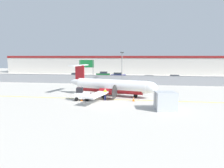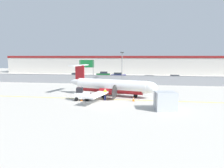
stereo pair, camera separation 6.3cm
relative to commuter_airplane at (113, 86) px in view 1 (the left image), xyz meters
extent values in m
plane|color=#BCB7AD|center=(-0.76, -4.65, -1.60)|extent=(140.00, 140.00, 0.00)
cube|color=yellow|center=(-0.76, -2.65, -1.60)|extent=(84.00, 0.20, 0.01)
cube|color=gray|center=(-0.76, 13.35, -0.60)|extent=(98.00, 0.04, 2.00)
cylinder|color=slate|center=(-0.76, 13.35, 0.45)|extent=(98.00, 0.10, 0.10)
cube|color=#38383A|center=(-0.76, 24.85, -1.54)|extent=(98.00, 17.00, 0.12)
cube|color=beige|center=(-0.76, 43.35, 1.65)|extent=(91.00, 8.00, 6.50)
cube|color=maroon|center=(-0.76, 39.35, 4.50)|extent=(91.00, 0.20, 0.80)
cylinder|color=white|center=(-0.27, 0.07, 0.15)|extent=(11.72, 4.64, 1.90)
ellipsoid|color=white|center=(5.65, -1.40, 0.15)|extent=(3.03, 2.40, 1.80)
ellipsoid|color=white|center=(-6.19, 1.53, 0.35)|extent=(3.43, 1.80, 1.05)
cylinder|color=maroon|center=(-0.27, 0.07, -0.38)|extent=(10.47, 3.95, 1.48)
cube|color=white|center=(-0.17, 0.04, -0.42)|extent=(5.40, 15.91, 0.18)
cylinder|color=maroon|center=(0.65, 2.52, -0.42)|extent=(2.35, 1.40, 0.90)
cone|color=black|center=(1.77, 2.24, -0.42)|extent=(0.54, 0.54, 0.44)
cylinder|color=#262626|center=(1.91, 2.20, -0.42)|extent=(0.54, 2.05, 2.10)
cylinder|color=maroon|center=(-0.60, -2.53, -0.42)|extent=(2.35, 1.40, 0.90)
cone|color=black|center=(0.51, -2.81, -0.42)|extent=(0.54, 0.54, 0.44)
cylinder|color=#262626|center=(0.66, -2.84, -0.42)|extent=(0.54, 2.05, 2.10)
cube|color=maroon|center=(-5.90, 1.46, 1.70)|extent=(1.69, 0.58, 3.10)
cube|color=white|center=(-6.04, 1.50, 3.25)|extent=(2.22, 4.92, 0.14)
cylinder|color=#59595B|center=(3.70, -0.92, -0.82)|extent=(0.17, 0.17, 0.97)
cylinder|color=black|center=(3.70, -0.92, -1.30)|extent=(0.64, 0.36, 0.60)
cylinder|color=#59595B|center=(-0.03, 2.28, -0.78)|extent=(0.17, 0.17, 0.90)
cylinder|color=black|center=(-0.03, 2.28, -1.22)|extent=(0.79, 0.40, 0.76)
cylinder|color=#59595B|center=(-1.09, -2.01, -0.78)|extent=(0.17, 0.17, 0.90)
cylinder|color=black|center=(-1.09, -2.01, -1.22)|extent=(0.79, 0.40, 0.76)
cube|color=silver|center=(-3.98, -3.83, -0.87)|extent=(2.33, 1.40, 0.90)
cube|color=black|center=(-4.32, -3.87, -0.07)|extent=(1.03, 1.12, 0.70)
cube|color=black|center=(-2.84, -3.67, -1.17)|extent=(0.31, 1.11, 0.30)
cylinder|color=black|center=(-3.32, -3.13, -1.32)|extent=(0.58, 0.26, 0.56)
cylinder|color=black|center=(-3.15, -4.32, -1.32)|extent=(0.58, 0.26, 0.56)
cylinder|color=black|center=(-4.80, -3.34, -1.32)|extent=(0.58, 0.26, 0.56)
cylinder|color=black|center=(-4.63, -4.52, -1.32)|extent=(0.58, 0.26, 0.56)
cylinder|color=#191E4C|center=(-0.72, -3.43, -1.18)|extent=(0.22, 0.22, 0.85)
cylinder|color=#191E4C|center=(-0.61, -3.27, -1.18)|extent=(0.22, 0.22, 0.85)
cylinder|color=yellow|center=(-0.67, -3.35, -0.45)|extent=(0.47, 0.47, 0.60)
cylinder|color=yellow|center=(-0.79, -3.53, -0.42)|extent=(0.14, 0.14, 0.55)
cylinder|color=yellow|center=(-0.54, -3.17, -0.42)|extent=(0.14, 0.14, 0.55)
sphere|color=tan|center=(-0.67, -3.35, -0.01)|extent=(0.22, 0.22, 0.22)
cube|color=#B7BCC1|center=(7.39, -7.63, -0.50)|extent=(2.69, 2.36, 2.20)
cube|color=#333338|center=(7.39, -7.63, -0.50)|extent=(2.42, 0.47, 2.20)
cube|color=orange|center=(-3.97, -4.14, -1.58)|extent=(0.36, 0.36, 0.04)
cone|color=orange|center=(-3.97, -4.14, -1.26)|extent=(0.28, 0.28, 0.60)
cylinder|color=white|center=(-3.97, -4.14, -1.18)|extent=(0.17, 0.17, 0.08)
cube|color=orange|center=(3.48, -3.39, -1.58)|extent=(0.36, 0.36, 0.04)
cone|color=orange|center=(3.48, -3.39, -1.26)|extent=(0.28, 0.28, 0.60)
cylinder|color=white|center=(3.48, -3.39, -1.18)|extent=(0.17, 0.17, 0.08)
cube|color=orange|center=(-3.23, 1.04, -1.58)|extent=(0.36, 0.36, 0.04)
cone|color=orange|center=(-3.23, 1.04, -1.26)|extent=(0.28, 0.28, 0.60)
cylinder|color=white|center=(-3.23, 1.04, -1.18)|extent=(0.17, 0.17, 0.08)
cube|color=#B28C19|center=(-13.64, 22.54, -0.86)|extent=(4.28, 1.90, 0.80)
cube|color=#262D38|center=(-13.49, 22.53, -0.18)|extent=(2.27, 1.66, 0.56)
cylinder|color=black|center=(-15.08, 21.71, -1.18)|extent=(0.61, 0.23, 0.60)
cylinder|color=black|center=(-14.99, 23.50, -1.18)|extent=(0.61, 0.23, 0.60)
cylinder|color=black|center=(-12.28, 21.57, -1.18)|extent=(0.61, 0.23, 0.60)
cylinder|color=black|center=(-12.20, 23.37, -1.18)|extent=(0.61, 0.23, 0.60)
cube|color=#19662D|center=(-6.83, 28.48, -0.86)|extent=(4.39, 2.24, 0.80)
cube|color=#262D38|center=(-6.69, 28.50, -0.18)|extent=(2.39, 1.83, 0.56)
cylinder|color=black|center=(-8.10, 27.40, -1.18)|extent=(0.62, 0.28, 0.60)
cylinder|color=black|center=(-8.34, 29.18, -1.18)|extent=(0.62, 0.28, 0.60)
cylinder|color=black|center=(-5.33, 27.77, -1.18)|extent=(0.62, 0.28, 0.60)
cylinder|color=black|center=(-5.56, 29.55, -1.18)|extent=(0.62, 0.28, 0.60)
cube|color=navy|center=(-1.82, 25.37, -0.86)|extent=(4.21, 1.73, 0.80)
cube|color=#262D38|center=(-1.97, 25.37, -0.18)|extent=(2.21, 1.58, 0.56)
cylinder|color=black|center=(-0.42, 26.26, -1.18)|extent=(0.60, 0.20, 0.60)
cylinder|color=black|center=(-0.43, 24.46, -1.18)|extent=(0.60, 0.20, 0.60)
cylinder|color=black|center=(-3.22, 26.28, -1.18)|extent=(0.60, 0.20, 0.60)
cylinder|color=black|center=(-3.23, 24.48, -1.18)|extent=(0.60, 0.20, 0.60)
cube|color=red|center=(6.72, 18.46, -0.86)|extent=(4.34, 2.10, 0.80)
cube|color=#262D38|center=(6.57, 18.44, -0.18)|extent=(2.34, 1.77, 0.56)
cylinder|color=black|center=(8.03, 19.49, -1.18)|extent=(0.62, 0.26, 0.60)
cylinder|color=black|center=(8.20, 17.70, -1.18)|extent=(0.62, 0.26, 0.60)
cylinder|color=black|center=(5.24, 19.22, -1.18)|extent=(0.62, 0.26, 0.60)
cylinder|color=black|center=(5.42, 17.43, -1.18)|extent=(0.62, 0.26, 0.60)
cube|color=#19662D|center=(13.15, 20.35, -0.86)|extent=(4.36, 2.14, 0.80)
cube|color=#262D38|center=(13.00, 20.37, -0.18)|extent=(2.35, 1.79, 0.56)
cylinder|color=black|center=(14.64, 21.10, -1.18)|extent=(0.62, 0.26, 0.60)
cylinder|color=black|center=(14.45, 19.31, -1.18)|extent=(0.62, 0.26, 0.60)
cylinder|color=black|center=(11.86, 21.40, -1.18)|extent=(0.62, 0.26, 0.60)
cylinder|color=black|center=(11.66, 19.61, -1.18)|extent=(0.62, 0.26, 0.60)
cylinder|color=slate|center=(0.52, 10.72, 1.90)|extent=(0.16, 0.16, 7.00)
cube|color=#333333|center=(0.52, 10.72, 5.55)|extent=(0.70, 0.30, 0.24)
cylinder|color=slate|center=(-10.05, 15.31, 1.15)|extent=(0.14, 0.14, 5.50)
cylinder|color=slate|center=(-6.85, 15.31, 1.15)|extent=(0.14, 0.14, 5.50)
cube|color=#14662D|center=(-8.45, 15.31, 3.00)|extent=(3.60, 0.10, 1.80)
camera|label=1|loc=(4.28, -31.54, 4.83)|focal=32.00mm
camera|label=2|loc=(4.34, -31.53, 4.83)|focal=32.00mm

